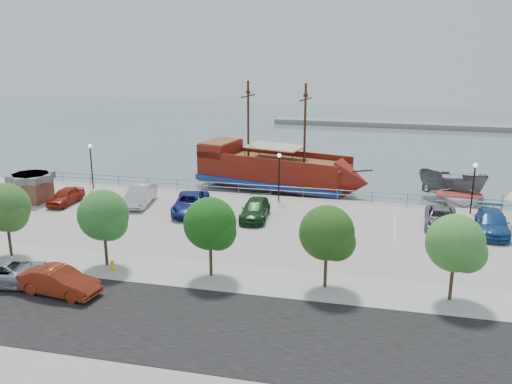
# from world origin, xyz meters

# --- Properties ---
(ground) EXTENTS (160.00, 160.00, 0.00)m
(ground) POSITION_xyz_m (0.00, 0.00, -1.00)
(ground) COLOR slate
(street) EXTENTS (100.00, 8.00, 0.04)m
(street) POSITION_xyz_m (0.00, -16.00, 0.01)
(street) COLOR black
(street) RESTS_ON land_slab
(sidewalk) EXTENTS (100.00, 4.00, 0.05)m
(sidewalk) POSITION_xyz_m (0.00, -10.00, 0.01)
(sidewalk) COLOR #B1AFA8
(sidewalk) RESTS_ON land_slab
(seawall_railing) EXTENTS (50.00, 0.06, 1.00)m
(seawall_railing) POSITION_xyz_m (0.00, 7.80, 0.53)
(seawall_railing) COLOR slate
(seawall_railing) RESTS_ON land_slab
(far_shore) EXTENTS (40.00, 3.00, 0.80)m
(far_shore) POSITION_xyz_m (10.00, 55.00, -0.60)
(far_shore) COLOR gray
(far_shore) RESTS_ON ground
(pirate_ship) EXTENTS (18.06, 8.76, 11.18)m
(pirate_ship) POSITION_xyz_m (-0.70, 13.19, 0.87)
(pirate_ship) COLOR maroon
(pirate_ship) RESTS_ON ground
(patrol_boat) EXTENTS (6.96, 4.87, 2.52)m
(patrol_boat) POSITION_xyz_m (15.16, 13.89, 0.26)
(patrol_boat) COLOR #5A5D60
(patrol_boat) RESTS_ON ground
(speedboat) EXTENTS (5.02, 7.02, 1.45)m
(speedboat) POSITION_xyz_m (15.63, 11.50, -0.27)
(speedboat) COLOR silver
(speedboat) RESTS_ON ground
(dock_west) EXTENTS (6.92, 3.06, 0.38)m
(dock_west) POSITION_xyz_m (-13.14, 9.20, -0.81)
(dock_west) COLOR gray
(dock_west) RESTS_ON ground
(dock_mid) EXTENTS (7.84, 3.64, 0.43)m
(dock_mid) POSITION_xyz_m (8.36, 9.20, -0.78)
(dock_mid) COLOR gray
(dock_mid) RESTS_ON ground
(dock_east) EXTENTS (7.31, 2.30, 0.41)m
(dock_east) POSITION_xyz_m (16.36, 9.20, -0.79)
(dock_east) COLOR slate
(dock_east) RESTS_ON ground
(shed) EXTENTS (3.08, 3.08, 2.47)m
(shed) POSITION_xyz_m (-21.08, 1.49, 1.31)
(shed) COLOR brown
(shed) RESTS_ON land_slab
(street_van) EXTENTS (5.96, 3.65, 1.54)m
(street_van) POSITION_xyz_m (-12.22, -13.92, 0.77)
(street_van) COLOR #9199A3
(street_van) RESTS_ON street
(street_sedan) EXTENTS (4.92, 2.24, 1.57)m
(street_sedan) POSITION_xyz_m (-8.63, -14.40, 0.78)
(street_sedan) COLOR maroon
(street_sedan) RESTS_ON street
(fire_hydrant) EXTENTS (0.26, 0.26, 0.75)m
(fire_hydrant) POSITION_xyz_m (-7.19, -10.80, 0.41)
(fire_hydrant) COLOR yellow
(fire_hydrant) RESTS_ON sidewalk
(lamp_post_left) EXTENTS (0.36, 0.36, 4.28)m
(lamp_post_left) POSITION_xyz_m (-18.00, 6.50, 2.94)
(lamp_post_left) COLOR black
(lamp_post_left) RESTS_ON land_slab
(lamp_post_mid) EXTENTS (0.36, 0.36, 4.28)m
(lamp_post_mid) POSITION_xyz_m (0.00, 6.50, 2.94)
(lamp_post_mid) COLOR black
(lamp_post_mid) RESTS_ON land_slab
(lamp_post_right) EXTENTS (0.36, 0.36, 4.28)m
(lamp_post_right) POSITION_xyz_m (16.00, 6.50, 2.94)
(lamp_post_right) COLOR black
(lamp_post_right) RESTS_ON land_slab
(tree_b) EXTENTS (3.30, 3.20, 5.00)m
(tree_b) POSITION_xyz_m (-14.85, -10.07, 3.30)
(tree_b) COLOR #473321
(tree_b) RESTS_ON sidewalk
(tree_c) EXTENTS (3.30, 3.20, 5.00)m
(tree_c) POSITION_xyz_m (-7.85, -10.07, 3.30)
(tree_c) COLOR #473321
(tree_c) RESTS_ON sidewalk
(tree_d) EXTENTS (3.30, 3.20, 5.00)m
(tree_d) POSITION_xyz_m (-0.85, -10.07, 3.30)
(tree_d) COLOR #473321
(tree_d) RESTS_ON sidewalk
(tree_e) EXTENTS (3.30, 3.20, 5.00)m
(tree_e) POSITION_xyz_m (6.15, -10.07, 3.30)
(tree_e) COLOR #473321
(tree_e) RESTS_ON sidewalk
(tree_f) EXTENTS (3.30, 3.20, 5.00)m
(tree_f) POSITION_xyz_m (13.15, -10.07, 3.30)
(tree_f) COLOR #473321
(tree_f) RESTS_ON sidewalk
(parked_car_a) EXTENTS (1.80, 4.18, 1.41)m
(parked_car_a) POSITION_xyz_m (-17.77, 1.35, 0.70)
(parked_car_a) COLOR maroon
(parked_car_a) RESTS_ON land_slab
(parked_car_b) EXTENTS (2.44, 5.25, 1.67)m
(parked_car_b) POSITION_xyz_m (-11.43, 2.70, 0.83)
(parked_car_b) COLOR silver
(parked_car_b) RESTS_ON land_slab
(parked_car_c) EXTENTS (3.64, 6.06, 1.58)m
(parked_car_c) POSITION_xyz_m (-6.45, 1.61, 0.79)
(parked_car_c) COLOR navy
(parked_car_c) RESTS_ON land_slab
(parked_car_d) EXTENTS (2.42, 5.14, 1.45)m
(parked_car_d) POSITION_xyz_m (-0.92, 1.34, 0.73)
(parked_car_d) COLOR #173A1A
(parked_car_d) RESTS_ON land_slab
(parked_car_g) EXTENTS (2.59, 5.16, 1.40)m
(parked_car_g) POSITION_xyz_m (13.36, 2.67, 0.70)
(parked_car_g) COLOR slate
(parked_car_g) RESTS_ON land_slab
(parked_car_h) EXTENTS (2.52, 5.57, 1.58)m
(parked_car_h) POSITION_xyz_m (16.98, 2.09, 0.79)
(parked_car_h) COLOR #1E4C89
(parked_car_h) RESTS_ON land_slab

